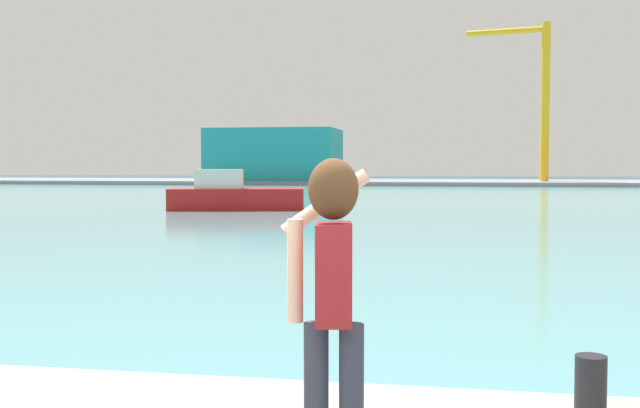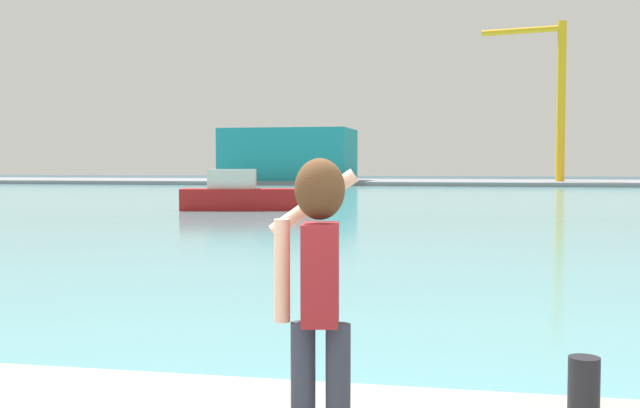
{
  "view_description": "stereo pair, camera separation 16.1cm",
  "coord_description": "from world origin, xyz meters",
  "px_view_note": "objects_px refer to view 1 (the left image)",
  "views": [
    {
      "loc": [
        1.1,
        -3.89,
        2.4
      ],
      "look_at": [
        -0.32,
        3.86,
        1.99
      ],
      "focal_mm": 43.29,
      "sensor_mm": 36.0,
      "label": 1
    },
    {
      "loc": [
        1.25,
        -3.86,
        2.4
      ],
      "look_at": [
        -0.32,
        3.86,
        1.99
      ],
      "focal_mm": 43.29,
      "sensor_mm": 36.0,
      "label": 2
    }
  ],
  "objects_px": {
    "boat_moored": "(233,195)",
    "port_crane": "(537,88)",
    "person_photographer": "(332,280)",
    "harbor_bollard": "(591,388)",
    "warehouse_left": "(275,155)"
  },
  "relations": [
    {
      "from": "warehouse_left",
      "to": "person_photographer",
      "type": "bearing_deg",
      "value": -76.07
    },
    {
      "from": "boat_moored",
      "to": "warehouse_left",
      "type": "bearing_deg",
      "value": 88.29
    },
    {
      "from": "harbor_bollard",
      "to": "warehouse_left",
      "type": "xyz_separation_m",
      "value": [
        -23.35,
        86.74,
        2.7
      ]
    },
    {
      "from": "boat_moored",
      "to": "harbor_bollard",
      "type": "bearing_deg",
      "value": -82.52
    },
    {
      "from": "harbor_bollard",
      "to": "port_crane",
      "type": "relative_size",
      "value": 0.02
    },
    {
      "from": "harbor_bollard",
      "to": "boat_moored",
      "type": "distance_m",
      "value": 35.89
    },
    {
      "from": "boat_moored",
      "to": "port_crane",
      "type": "relative_size",
      "value": 0.4
    },
    {
      "from": "person_photographer",
      "to": "port_crane",
      "type": "height_order",
      "value": "port_crane"
    },
    {
      "from": "person_photographer",
      "to": "warehouse_left",
      "type": "bearing_deg",
      "value": 5.06
    },
    {
      "from": "person_photographer",
      "to": "port_crane",
      "type": "bearing_deg",
      "value": -14.88
    },
    {
      "from": "person_photographer",
      "to": "port_crane",
      "type": "distance_m",
      "value": 90.53
    },
    {
      "from": "warehouse_left",
      "to": "port_crane",
      "type": "distance_m",
      "value": 32.21
    },
    {
      "from": "person_photographer",
      "to": "warehouse_left",
      "type": "relative_size",
      "value": 0.11
    },
    {
      "from": "warehouse_left",
      "to": "port_crane",
      "type": "relative_size",
      "value": 0.84
    },
    {
      "from": "harbor_bollard",
      "to": "port_crane",
      "type": "distance_m",
      "value": 89.37
    }
  ]
}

